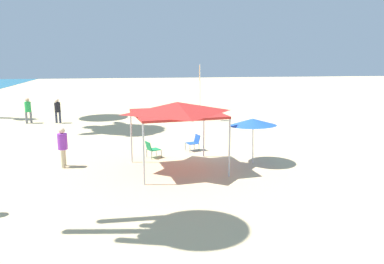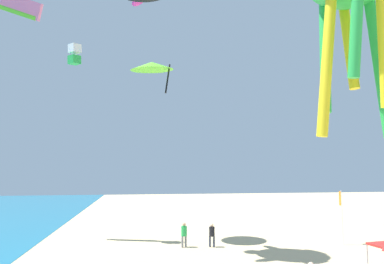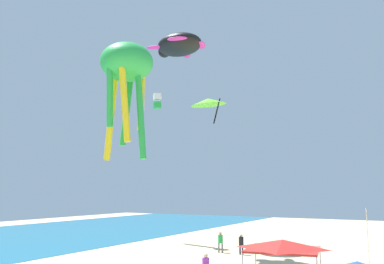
% 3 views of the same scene
% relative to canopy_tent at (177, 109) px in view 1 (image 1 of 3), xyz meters
% --- Properties ---
extents(ground, '(120.00, 120.00, 0.10)m').
position_rel_canopy_tent_xyz_m(ground, '(1.47, -1.09, -2.69)').
color(ground, '#D6BC8C').
extents(canopy_tent, '(3.86, 4.04, 2.93)m').
position_rel_canopy_tent_xyz_m(canopy_tent, '(0.00, 0.00, 0.00)').
color(canopy_tent, '#B7B7BC').
rests_on(canopy_tent, ground).
extents(beach_umbrella, '(2.16, 2.15, 2.12)m').
position_rel_canopy_tent_xyz_m(beach_umbrella, '(0.55, -3.47, -0.75)').
color(beach_umbrella, silver).
rests_on(beach_umbrella, ground).
extents(folding_chair_left_of_tent, '(0.70, 0.76, 0.82)m').
position_rel_canopy_tent_xyz_m(folding_chair_left_of_tent, '(3.16, -1.16, -2.17)').
color(folding_chair_left_of_tent, black).
rests_on(folding_chair_left_of_tent, ground).
extents(folding_chair_near_cooler, '(0.74, 0.79, 0.82)m').
position_rel_canopy_tent_xyz_m(folding_chair_near_cooler, '(1.98, 1.05, -2.17)').
color(folding_chair_near_cooler, black).
rests_on(folding_chair_near_cooler, ground).
extents(banner_flag, '(0.36, 0.06, 4.15)m').
position_rel_canopy_tent_xyz_m(banner_flag, '(11.88, -2.77, -0.16)').
color(banner_flag, silver).
rests_on(banner_flag, ground).
extents(person_near_umbrella, '(0.47, 0.42, 1.77)m').
position_rel_canopy_tent_xyz_m(person_near_umbrella, '(0.96, 4.95, -1.61)').
color(person_near_umbrella, '#C6B28C').
rests_on(person_near_umbrella, ground).
extents(person_kite_handler, '(0.43, 0.43, 1.81)m').
position_rel_canopy_tent_xyz_m(person_kite_handler, '(12.55, 9.46, -1.58)').
color(person_kite_handler, slate).
rests_on(person_kite_handler, ground).
extents(person_beachcomber, '(0.41, 0.44, 1.74)m').
position_rel_canopy_tent_xyz_m(person_beachcomber, '(12.32, 7.38, -1.62)').
color(person_beachcomber, '#33384C').
rests_on(person_beachcomber, ground).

